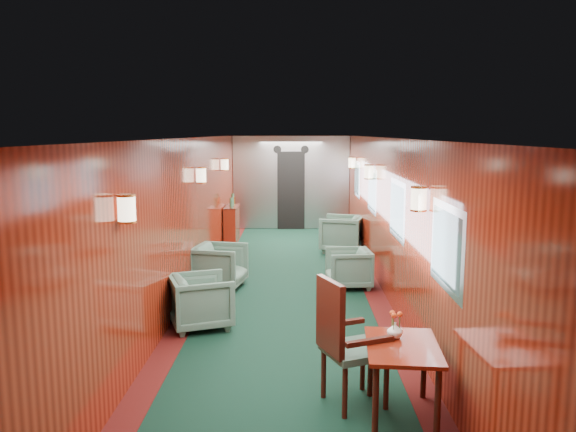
{
  "coord_description": "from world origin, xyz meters",
  "views": [
    {
      "loc": [
        0.13,
        -8.49,
        2.48
      ],
      "look_at": [
        0.0,
        0.42,
        1.15
      ],
      "focal_mm": 35.0,
      "sensor_mm": 36.0,
      "label": 1
    }
  ],
  "objects_px": {
    "armchair_left_near": "(201,301)",
    "armchair_right_near": "(348,268)",
    "armchair_left_far": "(220,266)",
    "armchair_right_far": "(342,234)",
    "credenza": "(232,223)",
    "side_chair": "(344,338)",
    "dining_table": "(402,357)"
  },
  "relations": [
    {
      "from": "credenza",
      "to": "side_chair",
      "type": "bearing_deg",
      "value": -76.24
    },
    {
      "from": "side_chair",
      "to": "dining_table",
      "type": "bearing_deg",
      "value": -45.75
    },
    {
      "from": "dining_table",
      "to": "side_chair",
      "type": "bearing_deg",
      "value": 162.15
    },
    {
      "from": "side_chair",
      "to": "armchair_left_far",
      "type": "bearing_deg",
      "value": 89.45
    },
    {
      "from": "side_chair",
      "to": "armchair_left_far",
      "type": "relative_size",
      "value": 1.54
    },
    {
      "from": "side_chair",
      "to": "armchair_right_near",
      "type": "distance_m",
      "value": 4.01
    },
    {
      "from": "dining_table",
      "to": "armchair_left_near",
      "type": "height_order",
      "value": "armchair_left_near"
    },
    {
      "from": "credenza",
      "to": "armchair_left_near",
      "type": "height_order",
      "value": "credenza"
    },
    {
      "from": "armchair_left_near",
      "to": "armchair_right_far",
      "type": "relative_size",
      "value": 0.89
    },
    {
      "from": "armchair_right_far",
      "to": "credenza",
      "type": "bearing_deg",
      "value": -98.2
    },
    {
      "from": "credenza",
      "to": "armchair_right_near",
      "type": "xyz_separation_m",
      "value": [
        2.32,
        -3.8,
        -0.11
      ]
    },
    {
      "from": "armchair_left_near",
      "to": "armchair_right_near",
      "type": "xyz_separation_m",
      "value": [
        2.06,
        1.9,
        -0.03
      ]
    },
    {
      "from": "credenza",
      "to": "dining_table",
      "type": "bearing_deg",
      "value": -73.29
    },
    {
      "from": "dining_table",
      "to": "armchair_left_near",
      "type": "xyz_separation_m",
      "value": [
        -2.14,
        2.27,
        -0.21
      ]
    },
    {
      "from": "armchair_left_near",
      "to": "armchair_left_far",
      "type": "distance_m",
      "value": 1.86
    },
    {
      "from": "dining_table",
      "to": "armchair_right_near",
      "type": "distance_m",
      "value": 4.18
    },
    {
      "from": "credenza",
      "to": "armchair_left_far",
      "type": "height_order",
      "value": "credenza"
    },
    {
      "from": "armchair_left_far",
      "to": "armchair_right_far",
      "type": "bearing_deg",
      "value": -26.85
    },
    {
      "from": "side_chair",
      "to": "credenza",
      "type": "distance_m",
      "value": 8.0
    },
    {
      "from": "armchair_right_near",
      "to": "armchair_right_far",
      "type": "relative_size",
      "value": 0.83
    },
    {
      "from": "credenza",
      "to": "armchair_right_near",
      "type": "bearing_deg",
      "value": -58.62
    },
    {
      "from": "credenza",
      "to": "armchair_right_far",
      "type": "distance_m",
      "value": 2.64
    },
    {
      "from": "side_chair",
      "to": "credenza",
      "type": "relative_size",
      "value": 1.09
    },
    {
      "from": "dining_table",
      "to": "armchair_left_far",
      "type": "relative_size",
      "value": 1.2
    },
    {
      "from": "credenza",
      "to": "armchair_right_far",
      "type": "relative_size",
      "value": 1.31
    },
    {
      "from": "side_chair",
      "to": "armchair_left_far",
      "type": "height_order",
      "value": "side_chair"
    },
    {
      "from": "armchair_left_far",
      "to": "armchair_left_near",
      "type": "bearing_deg",
      "value": -168.55
    },
    {
      "from": "side_chair",
      "to": "armchair_right_far",
      "type": "xyz_separation_m",
      "value": [
        0.52,
        6.72,
        -0.27
      ]
    },
    {
      "from": "armchair_left_near",
      "to": "armchair_right_far",
      "type": "distance_m",
      "value": 5.13
    },
    {
      "from": "side_chair",
      "to": "credenza",
      "type": "bearing_deg",
      "value": 80.38
    },
    {
      "from": "side_chair",
      "to": "armchair_right_near",
      "type": "bearing_deg",
      "value": 60.68
    },
    {
      "from": "credenza",
      "to": "armchair_right_near",
      "type": "relative_size",
      "value": 1.58
    }
  ]
}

